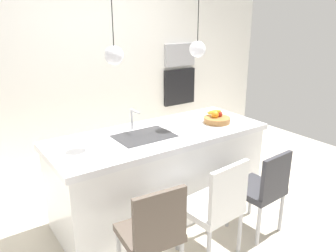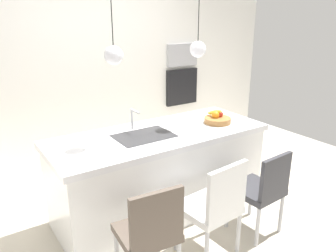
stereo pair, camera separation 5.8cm
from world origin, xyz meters
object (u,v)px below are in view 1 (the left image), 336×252
object	(u,v)px
microwave	(179,55)
chair_middle	(216,204)
chair_near	(153,231)
chair_far	(262,187)
fruit_bowl	(217,118)
oven	(179,87)

from	to	relation	value
microwave	chair_middle	size ratio (longest dim) A/B	0.60
chair_middle	microwave	bearing A→B (deg)	59.77
microwave	chair_middle	world-z (taller)	microwave
chair_near	chair_far	world-z (taller)	chair_near
fruit_bowl	chair_far	bearing A→B (deg)	-98.34
fruit_bowl	oven	world-z (taller)	oven
fruit_bowl	chair_far	world-z (taller)	fruit_bowl
oven	chair_near	distance (m)	3.20
microwave	chair_near	xyz separation A→B (m)	(-2.04, -2.43, -0.92)
oven	chair_far	size ratio (longest dim) A/B	0.66
microwave	chair_middle	xyz separation A→B (m)	(-1.42, -2.44, -0.91)
oven	chair_middle	size ratio (longest dim) A/B	0.62
fruit_bowl	microwave	xyz separation A→B (m)	(0.72, 1.66, 0.48)
chair_middle	chair_far	distance (m)	0.59
fruit_bowl	oven	bearing A→B (deg)	66.54
microwave	oven	xyz separation A→B (m)	(0.00, 0.00, -0.50)
fruit_bowl	chair_middle	world-z (taller)	fruit_bowl
fruit_bowl	chair_middle	distance (m)	1.13
chair_near	chair_middle	size ratio (longest dim) A/B	0.97
chair_near	chair_middle	world-z (taller)	chair_middle
microwave	oven	world-z (taller)	microwave
oven	chair_near	world-z (taller)	oven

